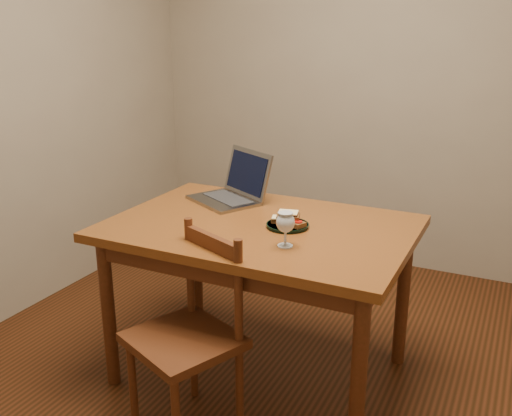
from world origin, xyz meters
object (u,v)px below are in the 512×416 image
at_px(laptop, 235,187).
at_px(chair, 188,326).
at_px(milk_glass, 285,229).
at_px(table, 260,242).
at_px(plate, 288,226).

bearing_deg(laptop, chair, -47.42).
height_order(chair, milk_glass, milk_glass).
distance_m(table, chair, 0.52).
height_order(plate, laptop, laptop).
bearing_deg(chair, laptop, 127.06).
height_order(chair, plate, chair).
relative_size(plate, milk_glass, 1.30).
height_order(table, chair, chair).
relative_size(chair, plate, 2.74).
xyz_separation_m(table, plate, (0.12, 0.01, 0.09)).
distance_m(table, milk_glass, 0.32).
bearing_deg(laptop, table, -16.76).
height_order(chair, laptop, laptop).
relative_size(table, laptop, 2.98).
xyz_separation_m(plate, laptop, (-0.40, 0.26, 0.06)).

